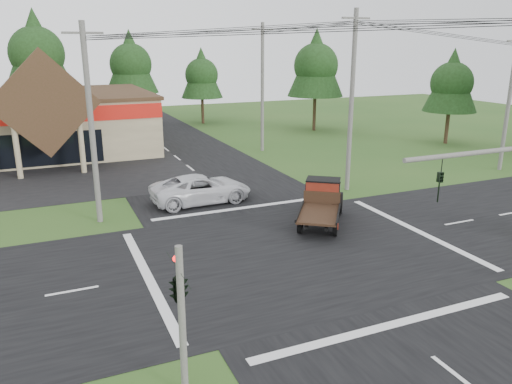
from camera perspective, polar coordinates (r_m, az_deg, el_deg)
ground at (r=23.68m, az=4.72°, el=-6.80°), size 120.00×120.00×0.00m
road_ns at (r=23.68m, az=4.72°, el=-6.78°), size 12.00×120.00×0.02m
road_ew at (r=23.67m, az=4.72°, el=-6.77°), size 120.00×12.00×0.02m
traffic_signal_corner at (r=13.47m, az=-8.88°, el=-9.29°), size 0.53×2.48×4.40m
utility_pole_nw at (r=27.52m, az=-18.32°, el=7.41°), size 2.00×0.30×10.50m
utility_pole_ne at (r=32.94m, az=10.86°, el=10.19°), size 2.00×0.30×11.50m
utility_pole_far at (r=42.43m, az=26.92°, el=9.19°), size 2.00×0.30×10.20m
utility_pole_n at (r=45.19m, az=0.73°, el=11.91°), size 2.00×0.30×11.20m
tree_row_c at (r=60.14m, az=-23.80°, el=14.56°), size 7.28×7.28×13.13m
tree_row_d at (r=62.04m, az=-14.15°, el=14.19°), size 6.16×6.16×11.11m
tree_row_e at (r=62.01m, az=-6.24°, el=13.33°), size 5.04×5.04×9.09m
tree_side_ne at (r=56.77m, az=6.87°, el=14.39°), size 6.16×6.16×11.11m
tree_side_e_near at (r=52.08m, az=21.49°, el=11.73°), size 5.04×5.04×9.09m
antique_flatbed_truck at (r=26.98m, az=7.42°, el=-1.35°), size 4.87×5.65×2.28m
white_pickup at (r=30.75m, az=-6.30°, el=0.37°), size 6.25×3.06×1.71m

